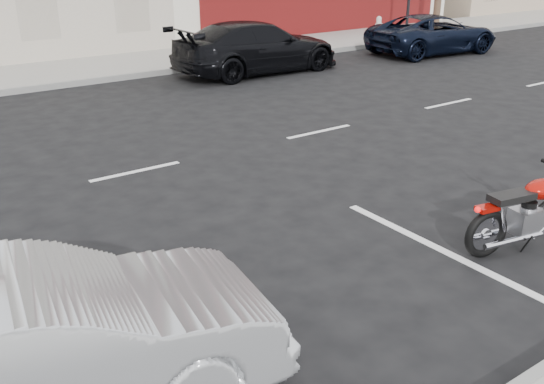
{
  "coord_description": "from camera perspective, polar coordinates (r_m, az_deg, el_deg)",
  "views": [
    {
      "loc": [
        -5.64,
        -9.13,
        3.6
      ],
      "look_at": [
        -1.75,
        -3.63,
        0.8
      ],
      "focal_mm": 40.0,
      "sensor_mm": 36.0,
      "label": 1
    }
  ],
  "objects": [
    {
      "name": "sedan_silver",
      "position": [
        5.2,
        -21.81,
        -13.6
      ],
      "size": [
        4.2,
        1.96,
        1.33
      ],
      "primitive_type": "imported",
      "rotation": [
        0.0,
        0.0,
        1.43
      ],
      "color": "#B9BCC1",
      "rests_on": "ground"
    },
    {
      "name": "suv_far",
      "position": [
        22.06,
        14.93,
        14.18
      ],
      "size": [
        4.89,
        2.57,
        1.31
      ],
      "primitive_type": "imported",
      "rotation": [
        0.0,
        0.0,
        1.49
      ],
      "color": "black",
      "rests_on": "ground"
    },
    {
      "name": "car_far",
      "position": [
        18.09,
        -1.43,
        13.48
      ],
      "size": [
        5.15,
        2.16,
        1.49
      ],
      "primitive_type": "imported",
      "rotation": [
        0.0,
        0.0,
        1.59
      ],
      "color": "black",
      "rests_on": "ground"
    },
    {
      "name": "fire_hydrant",
      "position": [
        25.13,
        10.0,
        15.23
      ],
      "size": [
        0.2,
        0.2,
        0.72
      ],
      "color": "beige",
      "rests_on": "sidewalk_far"
    },
    {
      "name": "ground",
      "position": [
        11.32,
        -3.4,
        3.99
      ],
      "size": [
        120.0,
        120.0,
        0.0
      ],
      "primitive_type": "plane",
      "color": "black",
      "rests_on": "ground"
    }
  ]
}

